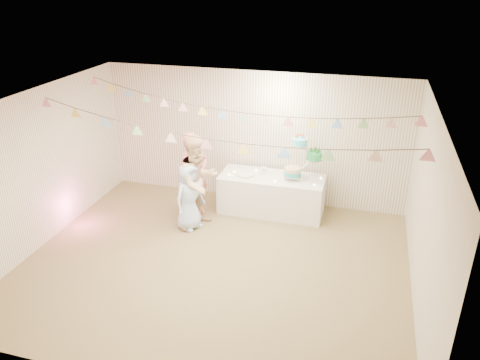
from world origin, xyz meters
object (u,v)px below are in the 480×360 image
(person_adult_a, at_px, (194,175))
(person_child, at_px, (189,196))
(cake_stand, at_px, (303,158))
(table, at_px, (271,194))
(person_adult_b, at_px, (198,182))

(person_adult_a, bearing_deg, person_child, -131.71)
(cake_stand, bearing_deg, person_child, -150.22)
(person_adult_a, relative_size, person_child, 1.31)
(table, distance_m, person_adult_b, 1.52)
(person_adult_a, distance_m, person_child, 0.55)
(table, relative_size, cake_stand, 2.38)
(cake_stand, distance_m, person_adult_a, 2.03)
(table, bearing_deg, person_child, -142.09)
(table, height_order, person_adult_b, person_adult_b)
(person_adult_b, distance_m, person_child, 0.30)
(person_adult_a, bearing_deg, table, -32.81)
(person_adult_a, distance_m, person_adult_b, 0.42)
(table, height_order, person_adult_a, person_adult_a)
(person_adult_b, bearing_deg, cake_stand, -30.17)
(cake_stand, distance_m, person_child, 2.18)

